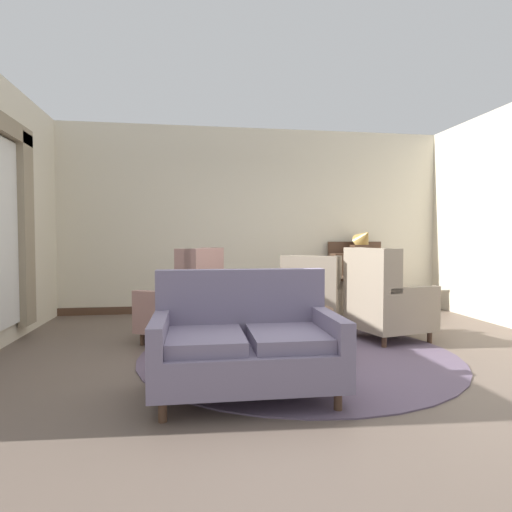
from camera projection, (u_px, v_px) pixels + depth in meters
The scene contains 13 objects.
ground at pixel (305, 363), 4.21m from camera, with size 8.97×8.97×0.00m, color brown.
wall_back at pixel (257, 220), 7.23m from camera, with size 6.57×0.08×3.04m, color beige.
baseboard_back at pixel (257, 307), 7.24m from camera, with size 6.41×0.03×0.12m, color #4C3323.
area_rug at pixel (298, 354), 4.50m from camera, with size 3.27×3.27×0.01m, color #5B4C60.
coffee_table at pixel (296, 318), 4.47m from camera, with size 0.77×0.77×0.49m.
porcelain_vase at pixel (300, 294), 4.48m from camera, with size 0.19×0.19×0.33m.
settee at pixel (246, 344), 3.34m from camera, with size 1.42×0.89×0.96m.
armchair_back_corner at pixel (315, 297), 5.74m from camera, with size 1.06×1.07×0.99m.
armchair_near_window at pixel (384, 302), 5.13m from camera, with size 0.96×0.94×1.10m.
armchair_foreground_right at pixel (187, 303), 5.05m from camera, with size 1.06×1.04×1.10m.
side_table at pixel (344, 299), 5.70m from camera, with size 0.46×0.46×0.70m.
sideboard at pixel (358, 279), 7.23m from camera, with size 0.94×0.41×1.16m.
gramophone at pixel (363, 240), 7.13m from camera, with size 0.38×0.45×0.47m.
Camera 1 is at (-1.10, -4.04, 1.21)m, focal length 30.34 mm.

